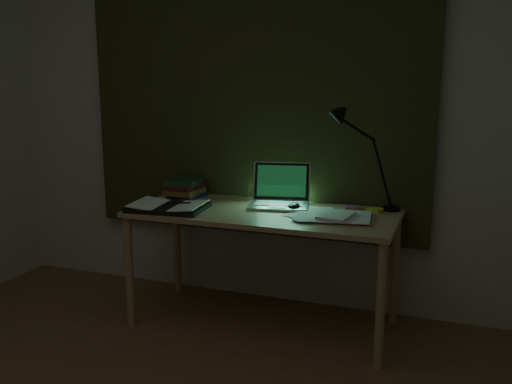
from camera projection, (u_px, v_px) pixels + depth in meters
wall_back at (255, 107)px, 3.57m from camera, size 3.50×0.00×2.50m
curtain at (253, 74)px, 3.49m from camera, size 2.20×0.06×2.00m
desk at (263, 268)px, 3.30m from camera, size 1.51×0.66×0.69m
laptop at (279, 186)px, 3.30m from camera, size 0.42×0.45×0.25m
open_textbook at (168, 206)px, 3.26m from camera, size 0.45×0.34×0.04m
book_stack at (186, 188)px, 3.58m from camera, size 0.21×0.24×0.12m
loose_papers at (327, 215)px, 3.09m from camera, size 0.35×0.37×0.02m
mouse at (294, 206)px, 3.27m from camera, size 0.08×0.12×0.04m
sticky_yellow at (375, 210)px, 3.22m from camera, size 0.10×0.10×0.02m
sticky_pink at (352, 208)px, 3.27m from camera, size 0.10×0.10×0.02m
desk_lamp at (393, 162)px, 3.19m from camera, size 0.43×0.37×0.56m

